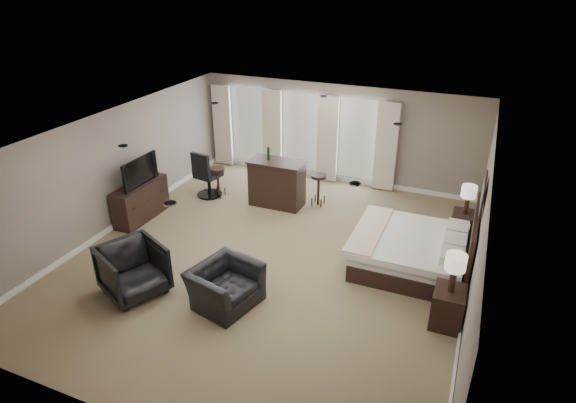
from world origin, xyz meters
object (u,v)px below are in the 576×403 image
at_px(bar_stool_left, 218,182).
at_px(armchair_near, 225,280).
at_px(nightstand_near, 448,307).
at_px(bed, 410,236).
at_px(bar_stool_right, 318,190).
at_px(bar_counter, 277,183).
at_px(lamp_far, 468,200).
at_px(armchair_far, 133,268).
at_px(desk_chair, 208,174).
at_px(dresser, 141,201).
at_px(tv, 138,181).
at_px(lamp_near, 454,273).
at_px(nightstand_far, 463,227).

bearing_deg(bar_stool_left, armchair_near, -58.35).
height_order(nightstand_near, bar_stool_left, bar_stool_left).
relative_size(bed, nightstand_near, 3.24).
distance_m(nightstand_near, bar_stool_right, 4.74).
xyz_separation_m(armchair_near, bar_counter, (-0.73, 3.86, 0.09)).
bearing_deg(lamp_far, armchair_far, -141.50).
relative_size(armchair_near, desk_chair, 0.91).
xyz_separation_m(dresser, tv, (0.00, 0.00, 0.50)).
distance_m(armchair_near, bar_counter, 3.92).
bearing_deg(bar_stool_left, armchair_far, -80.99).
bearing_deg(bar_stool_left, bar_counter, 5.13).
relative_size(bed, armchair_far, 2.06).
distance_m(lamp_near, armchair_far, 5.40).
bearing_deg(armchair_far, nightstand_far, -25.91).
xyz_separation_m(tv, bar_counter, (2.61, 1.85, -0.36)).
bearing_deg(nightstand_near, bed, 121.54).
distance_m(bed, nightstand_near, 1.74).
bearing_deg(bar_counter, bar_stool_right, 22.21).
xyz_separation_m(bar_stool_left, desk_chair, (-0.23, -0.06, 0.22)).
relative_size(armchair_far, bar_stool_right, 1.31).
xyz_separation_m(nightstand_far, armchair_far, (-5.23, -4.16, 0.20)).
xyz_separation_m(lamp_far, armchair_near, (-3.58, -3.81, -0.47)).
bearing_deg(nightstand_far, bed, -121.54).
xyz_separation_m(nightstand_near, armchair_far, (-5.23, -1.26, 0.19)).
bearing_deg(lamp_near, bar_counter, 145.71).
bearing_deg(lamp_near, bed, 121.54).
height_order(dresser, tv, tv).
distance_m(nightstand_near, armchair_far, 5.38).
height_order(nightstand_near, bar_stool_right, bar_stool_right).
distance_m(armchair_far, desk_chair, 4.10).
xyz_separation_m(tv, armchair_near, (3.34, -2.01, -0.45)).
bearing_deg(desk_chair, bed, 176.08).
bearing_deg(tv, dresser, 0.00).
xyz_separation_m(nightstand_far, lamp_far, (0.00, 0.00, 0.63)).
bearing_deg(desk_chair, lamp_far, -168.53).
height_order(armchair_far, bar_stool_left, armchair_far).
relative_size(tv, armchair_far, 1.08).
bearing_deg(bar_stool_right, dresser, -147.81).
height_order(lamp_near, dresser, lamp_near).
bearing_deg(tv, armchair_near, -121.07).
relative_size(nightstand_near, dresser, 0.44).
bearing_deg(desk_chair, bar_counter, -163.74).
xyz_separation_m(nightstand_near, lamp_near, (0.00, 0.00, 0.66)).
distance_m(lamp_far, tv, 7.15).
height_order(bed, armchair_far, bed).
height_order(nightstand_far, bar_stool_right, bar_stool_right).
xyz_separation_m(armchair_near, desk_chair, (-2.52, 3.66, 0.12)).
bearing_deg(bed, armchair_near, -138.76).
bearing_deg(armchair_near, bar_counter, 24.69).
bearing_deg(bed, bar_stool_right, 143.13).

